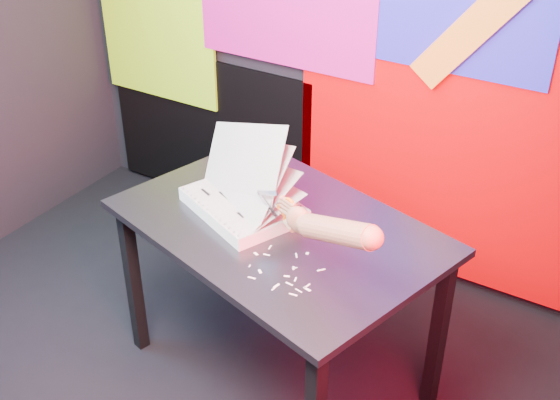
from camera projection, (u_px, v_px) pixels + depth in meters
The scene contains 7 objects.
room at pixel (99, 104), 2.02m from camera, with size 3.01×3.01×2.71m.
backdrop at pixel (343, 75), 3.26m from camera, with size 2.88×0.05×2.08m.
work_table at pixel (278, 244), 2.62m from camera, with size 1.35×1.07×0.75m.
printout_stack at pixel (243, 202), 2.64m from camera, with size 0.52×0.46×0.39m.
scissors at pixel (287, 212), 2.37m from camera, with size 0.20×0.08×0.12m.
hand_forearm at pixel (331, 229), 2.20m from camera, with size 0.43×0.19×0.20m.
paper_clippings at pixel (286, 274), 2.32m from camera, with size 0.27×0.24×0.00m.
Camera 1 is at (1.42, -1.32, 2.18)m, focal length 45.00 mm.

